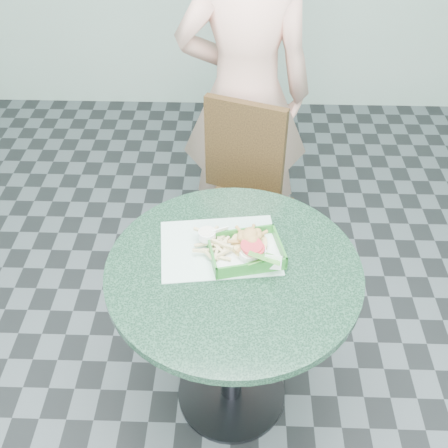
{
  "coord_description": "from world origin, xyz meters",
  "views": [
    {
      "loc": [
        0.01,
        -1.18,
        2.0
      ],
      "look_at": [
        -0.03,
        0.1,
        0.86
      ],
      "focal_mm": 42.0,
      "sensor_mm": 36.0,
      "label": 1
    }
  ],
  "objects_px": {
    "dining_chair": "(243,191)",
    "cafe_table": "(233,304)",
    "sauce_ramekin": "(212,233)",
    "crab_sandwich": "(251,244)",
    "diner_person": "(245,74)",
    "food_basket": "(246,258)"
  },
  "relations": [
    {
      "from": "dining_chair",
      "to": "crab_sandwich",
      "type": "bearing_deg",
      "value": -67.86
    },
    {
      "from": "diner_person",
      "to": "crab_sandwich",
      "type": "xyz_separation_m",
      "value": [
        0.02,
        -0.93,
        -0.16
      ]
    },
    {
      "from": "food_basket",
      "to": "sauce_ramekin",
      "type": "xyz_separation_m",
      "value": [
        -0.11,
        0.08,
        0.03
      ]
    },
    {
      "from": "dining_chair",
      "to": "diner_person",
      "type": "xyz_separation_m",
      "value": [
        -0.0,
        0.3,
        0.43
      ]
    },
    {
      "from": "crab_sandwich",
      "to": "sauce_ramekin",
      "type": "bearing_deg",
      "value": 159.96
    },
    {
      "from": "cafe_table",
      "to": "crab_sandwich",
      "type": "relative_size",
      "value": 6.89
    },
    {
      "from": "crab_sandwich",
      "to": "diner_person",
      "type": "bearing_deg",
      "value": 91.52
    },
    {
      "from": "dining_chair",
      "to": "food_basket",
      "type": "height_order",
      "value": "dining_chair"
    },
    {
      "from": "crab_sandwich",
      "to": "food_basket",
      "type": "bearing_deg",
      "value": -120.51
    },
    {
      "from": "dining_chair",
      "to": "sauce_ramekin",
      "type": "relative_size",
      "value": 16.12
    },
    {
      "from": "food_basket",
      "to": "sauce_ramekin",
      "type": "relative_size",
      "value": 4.05
    },
    {
      "from": "food_basket",
      "to": "cafe_table",
      "type": "bearing_deg",
      "value": -130.36
    },
    {
      "from": "cafe_table",
      "to": "diner_person",
      "type": "xyz_separation_m",
      "value": [
        0.03,
        1.01,
        0.38
      ]
    },
    {
      "from": "dining_chair",
      "to": "diner_person",
      "type": "height_order",
      "value": "diner_person"
    },
    {
      "from": "diner_person",
      "to": "sauce_ramekin",
      "type": "relative_size",
      "value": 33.21
    },
    {
      "from": "dining_chair",
      "to": "cafe_table",
      "type": "bearing_deg",
      "value": -72.7
    },
    {
      "from": "cafe_table",
      "to": "dining_chair",
      "type": "height_order",
      "value": "dining_chair"
    },
    {
      "from": "dining_chair",
      "to": "diner_person",
      "type": "relative_size",
      "value": 0.49
    },
    {
      "from": "cafe_table",
      "to": "food_basket",
      "type": "height_order",
      "value": "food_basket"
    },
    {
      "from": "food_basket",
      "to": "dining_chair",
      "type": "bearing_deg",
      "value": 90.3
    },
    {
      "from": "diner_person",
      "to": "crab_sandwich",
      "type": "relative_size",
      "value": 15.78
    },
    {
      "from": "sauce_ramekin",
      "to": "crab_sandwich",
      "type": "bearing_deg",
      "value": -20.04
    }
  ]
}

